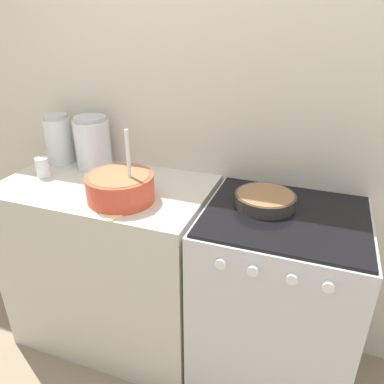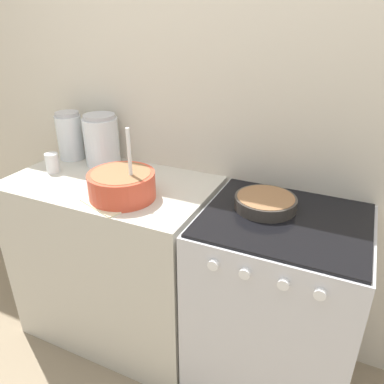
{
  "view_description": "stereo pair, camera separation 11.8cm",
  "coord_description": "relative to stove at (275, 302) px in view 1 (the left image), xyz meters",
  "views": [
    {
      "loc": [
        0.44,
        -1.07,
        1.65
      ],
      "look_at": [
        -0.04,
        0.26,
        0.96
      ],
      "focal_mm": 35.0,
      "sensor_mm": 36.0,
      "label": 1
    },
    {
      "loc": [
        0.55,
        -1.02,
        1.65
      ],
      "look_at": [
        -0.04,
        0.26,
        0.96
      ],
      "focal_mm": 35.0,
      "sensor_mm": 36.0,
      "label": 2
    }
  ],
  "objects": [
    {
      "name": "storage_jar_middle",
      "position": [
        -1.0,
        0.18,
        0.57
      ],
      "size": [
        0.18,
        0.18,
        0.27
      ],
      "color": "silver",
      "rests_on": "countertop_cabinet"
    },
    {
      "name": "tin_can",
      "position": [
        -1.17,
        -0.02,
        0.51
      ],
      "size": [
        0.07,
        0.07,
        0.1
      ],
      "color": "silver",
      "rests_on": "countertop_cabinet"
    },
    {
      "name": "recipe_page",
      "position": [
        -0.7,
        -0.15,
        0.46
      ],
      "size": [
        0.28,
        0.28,
        0.01
      ],
      "color": "beige",
      "rests_on": "countertop_cabinet"
    },
    {
      "name": "stove",
      "position": [
        0.0,
        0.0,
        0.0
      ],
      "size": [
        0.67,
        0.6,
        0.91
      ],
      "color": "silver",
      "rests_on": "ground_plane"
    },
    {
      "name": "storage_jar_left",
      "position": [
        -1.21,
        0.18,
        0.57
      ],
      "size": [
        0.14,
        0.14,
        0.26
      ],
      "color": "silver",
      "rests_on": "countertop_cabinet"
    },
    {
      "name": "measuring_spoon",
      "position": [
        -0.65,
        -0.16,
        0.47
      ],
      "size": [
        0.12,
        0.04,
        0.04
      ],
      "color": "#333338",
      "rests_on": "countertop_cabinet"
    },
    {
      "name": "wall_back",
      "position": [
        -0.35,
        0.32,
        0.74
      ],
      "size": [
        4.97,
        0.05,
        2.4
      ],
      "color": "beige",
      "rests_on": "ground_plane"
    },
    {
      "name": "countertop_cabinet",
      "position": [
        -0.84,
        0.0,
        0.0
      ],
      "size": [
        0.99,
        0.58,
        0.91
      ],
      "color": "beige",
      "rests_on": "ground_plane"
    },
    {
      "name": "mixing_bowl",
      "position": [
        -0.68,
        -0.11,
        0.52
      ],
      "size": [
        0.29,
        0.29,
        0.32
      ],
      "color": "#D84C33",
      "rests_on": "countertop_cabinet"
    },
    {
      "name": "baking_pan",
      "position": [
        -0.09,
        0.05,
        0.48
      ],
      "size": [
        0.25,
        0.25,
        0.05
      ],
      "color": "#38332D",
      "rests_on": "stove"
    }
  ]
}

